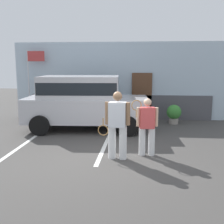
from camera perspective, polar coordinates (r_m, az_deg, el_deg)
ground_plane at (r=7.65m, az=-1.48°, el=-9.31°), size 40.00×40.00×0.00m
parking_stripe_0 at (r=9.73m, az=-16.39°, el=-5.50°), size 0.12×4.40×0.01m
parking_stripe_1 at (r=9.09m, az=-1.16°, el=-6.17°), size 0.12×4.40×0.01m
house_frontage at (r=12.89m, az=1.73°, el=5.95°), size 9.78×0.40×3.47m
parked_suv at (r=10.67m, az=-5.78°, el=2.46°), size 4.71×2.39×2.05m
tennis_player_man at (r=7.35m, az=1.09°, el=-2.57°), size 0.91×0.33×1.80m
tennis_player_woman at (r=7.71m, az=7.15°, el=-2.80°), size 0.74×0.27×1.59m
potted_plant_by_porch at (r=12.03m, az=12.53°, el=-0.25°), size 0.61×0.61×0.81m
flag_pole at (r=13.29m, az=-15.99°, el=7.94°), size 0.80×0.09×3.11m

